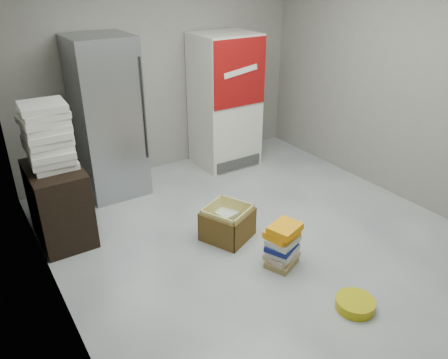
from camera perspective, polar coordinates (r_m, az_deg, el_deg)
ground at (r=4.49m, az=6.86°, el=-9.07°), size 5.00×5.00×0.00m
room_shell at (r=3.76m, az=8.36°, el=13.91°), size 4.04×5.04×2.82m
steel_fridge at (r=5.38m, az=-14.97°, el=7.71°), size 0.70×0.72×1.90m
coke_cooler at (r=6.07m, az=0.12°, el=10.20°), size 0.80×0.73×1.80m
wood_shelf at (r=4.76m, az=-20.72°, el=-2.92°), size 0.50×0.80×0.80m
supply_box_stack at (r=4.47m, az=-22.07°, el=5.26°), size 0.44×0.44×0.65m
phonebook_stack_main at (r=4.19m, az=7.66°, el=-8.43°), size 0.39×0.35×0.44m
phonebook_stack_side at (r=4.77m, az=0.43°, el=-4.98°), size 0.41×0.34×0.22m
cardboard_box at (r=4.57m, az=0.46°, el=-5.95°), size 0.59×0.59×0.36m
bucket_lid at (r=3.94m, az=16.74°, el=-15.29°), size 0.35×0.35×0.09m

